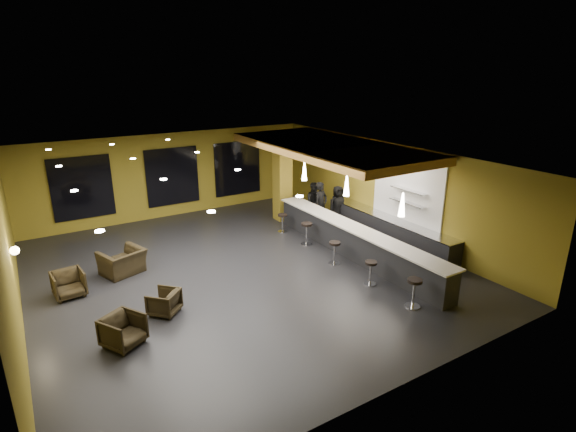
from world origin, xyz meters
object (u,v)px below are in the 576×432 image
bar_stool_3 (307,231)px  bar_stool_1 (371,270)px  staff_a (321,205)px  bar_counter (354,243)px  staff_c (338,205)px  bar_stool_4 (282,221)px  bar_stool_2 (335,250)px  staff_b (315,203)px  column (282,178)px  armchair_b (164,302)px  armchair_a (123,331)px  pendant_1 (347,186)px  pendant_2 (304,171)px  armchair_d (123,262)px  prep_counter (387,229)px  bar_stool_0 (414,289)px  pendant_0 (402,205)px  armchair_c (69,284)px

bar_stool_3 → bar_stool_1: bearing=-92.5°
staff_a → bar_counter: bearing=-120.5°
staff_c → bar_stool_4: bearing=177.5°
bar_stool_2 → bar_stool_4: bearing=88.6°
bar_counter → staff_b: bearing=76.0°
column → staff_a: bearing=-65.4°
bar_stool_3 → armchair_b: bearing=-161.1°
bar_counter → armchair_a: 7.79m
column → pendant_1: 4.14m
bar_counter → pendant_2: bearing=90.0°
bar_counter → armchair_d: (-6.86, 2.72, -0.11)m
bar_counter → armchair_d: bar_counter is taller
staff_c → armchair_b: staff_c is taller
prep_counter → bar_stool_2: (-2.90, -0.62, 0.05)m
pendant_1 → bar_stool_0: (-0.79, -3.91, -1.83)m
column → armchair_b: 8.24m
staff_c → bar_stool_1: size_ratio=2.14×
pendant_2 → staff_a: (0.76, -0.05, -1.43)m
armchair_a → bar_stool_2: size_ratio=1.09×
bar_stool_0 → staff_b: bearing=76.5°
column → pendant_1: bearing=-90.0°
pendant_0 → bar_stool_3: 4.21m
pendant_2 → armchair_c: (-8.46, -0.97, -1.98)m
armchair_a → armchair_b: (1.21, 0.88, -0.05)m
armchair_d → bar_stool_2: size_ratio=1.57×
column → bar_stool_3: (-0.74, -2.89, -1.23)m
prep_counter → armchair_a: size_ratio=7.33×
column → armchair_c: (-8.46, -2.57, -1.38)m
pendant_1 → armchair_d: 7.47m
bar_stool_3 → prep_counter: bearing=-23.9°
pendant_0 → bar_stool_1: (-0.89, 0.17, -1.88)m
staff_a → bar_stool_2: staff_a is taller
bar_stool_4 → bar_counter: bearing=-76.1°
armchair_c → staff_b: bearing=3.9°
armchair_b → bar_stool_4: bearing=168.2°
armchair_b → pendant_1: bearing=143.1°
armchair_a → bar_stool_3: size_ratio=1.01×
staff_c → armchair_b: (-8.10, -3.22, -0.46)m
pendant_1 → armchair_a: (-7.71, -1.65, -1.98)m
column → armchair_a: (-7.71, -5.75, -1.38)m
bar_stool_0 → bar_stool_1: 1.58m
staff_b → bar_stool_0: bearing=-84.7°
bar_counter → prep_counter: bearing=14.0°
pendant_1 → armchair_b: 6.85m
pendant_0 → bar_stool_0: pendant_0 is taller
bar_counter → armchair_d: bearing=158.3°
staff_a → armchair_d: size_ratio=1.54×
staff_b → bar_stool_3: size_ratio=2.07×
bar_stool_1 → bar_stool_3: (0.15, 3.55, 0.05)m
pendant_2 → bar_stool_0: (-0.79, -6.41, -1.83)m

